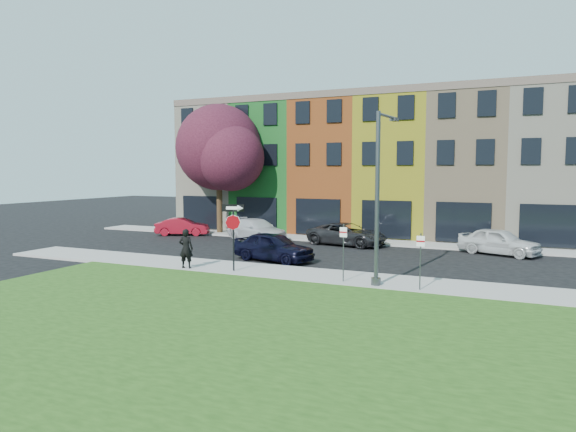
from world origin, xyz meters
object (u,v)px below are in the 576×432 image
at_px(stop_sign, 233,224).
at_px(man, 186,249).
at_px(street_lamp, 379,198).
at_px(sedan_near, 273,247).

height_order(stop_sign, man, stop_sign).
bearing_deg(street_lamp, stop_sign, -175.28).
bearing_deg(sedan_near, man, 158.76).
relative_size(man, sedan_near, 0.39).
xyz_separation_m(stop_sign, sedan_near, (0.29, 3.73, -1.57)).
bearing_deg(man, street_lamp, 169.16).
bearing_deg(sedan_near, stop_sign, -171.93).
height_order(man, sedan_near, man).
relative_size(stop_sign, sedan_near, 0.65).
distance_m(stop_sign, sedan_near, 4.06).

